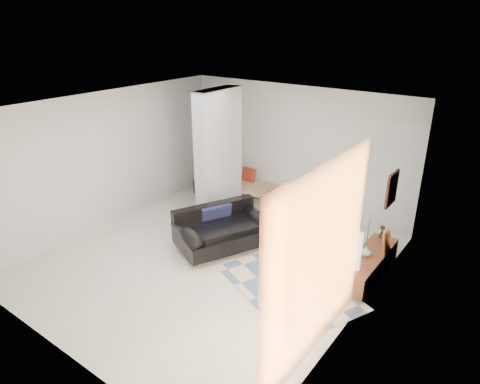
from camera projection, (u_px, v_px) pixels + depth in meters
The scene contains 17 objects.
floor at pixel (212, 258), 7.91m from camera, with size 6.00×6.00×0.00m, color white.
ceiling at pixel (207, 107), 6.84m from camera, with size 6.00×6.00×0.00m, color white.
wall_back at pixel (296, 148), 9.61m from camera, with size 6.00×6.00×0.00m, color silver.
wall_front at pixel (49, 263), 5.14m from camera, with size 6.00×6.00×0.00m, color silver.
wall_left at pixel (108, 159), 8.88m from camera, with size 6.00×6.00×0.00m, color silver.
wall_right at pixel (363, 233), 5.87m from camera, with size 6.00×6.00×0.00m, color silver.
partition_column at pixel (219, 155), 9.17m from camera, with size 0.35×1.20×2.80m, color silver.
hallway_door at pixel (222, 149), 10.88m from camera, with size 0.85×0.06×2.04m, color white.
curtain at pixel (320, 264), 5.04m from camera, with size 2.55×2.55×0.00m, color #F49040.
wall_art at pixel (392, 189), 6.69m from camera, with size 0.04×0.45×0.55m, color #39190F.
media_console at pixel (369, 264), 7.35m from camera, with size 0.45×1.66×0.80m.
loveseat at pixel (222, 229), 8.24m from camera, with size 1.66×2.01×0.76m.
daybed at pixel (235, 181), 10.49m from camera, with size 2.03×0.93×0.77m.
area_rug at pixel (288, 286), 7.08m from camera, with size 2.30×1.54×0.01m, color beige.
cylinder_lamp at pixel (358, 252), 6.74m from camera, with size 0.12×0.12×0.64m, color beige.
bronze_figurine at pixel (382, 232), 7.77m from camera, with size 0.12×0.12×0.25m, color #342517, non-canonical shape.
vase at pixel (366, 251), 7.19m from camera, with size 0.18×0.18×0.19m, color silver.
Camera 1 is at (4.48, -5.20, 4.16)m, focal length 32.00 mm.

